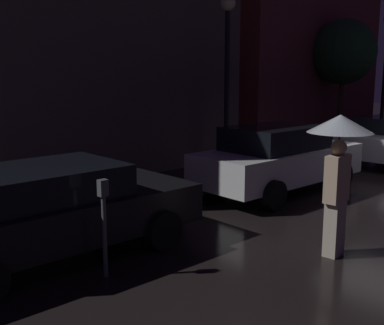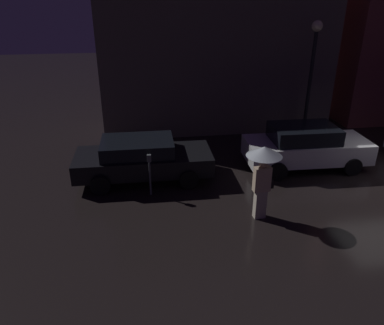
{
  "view_description": "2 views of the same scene",
  "coord_description": "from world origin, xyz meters",
  "px_view_note": "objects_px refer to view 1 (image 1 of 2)",
  "views": [
    {
      "loc": [
        -11.19,
        -5.01,
        2.72
      ],
      "look_at": [
        -6.35,
        0.1,
        1.39
      ],
      "focal_mm": 45.0,
      "sensor_mm": 36.0,
      "label": 1
    },
    {
      "loc": [
        -8.06,
        -9.96,
        5.73
      ],
      "look_at": [
        -6.61,
        -0.09,
        1.14
      ],
      "focal_mm": 35.0,
      "sensor_mm": 36.0,
      "label": 2
    }
  ],
  "objects_px": {
    "street_lamp_near": "(227,52)",
    "parked_car_white": "(278,158)",
    "pedestrian_with_umbrella": "(339,151)",
    "parking_meter": "(104,218)",
    "parked_car_black": "(49,210)"
  },
  "relations": [
    {
      "from": "street_lamp_near",
      "to": "pedestrian_with_umbrella",
      "type": "bearing_deg",
      "value": -123.46
    },
    {
      "from": "street_lamp_near",
      "to": "parked_car_white",
      "type": "bearing_deg",
      "value": -113.06
    },
    {
      "from": "pedestrian_with_umbrella",
      "to": "street_lamp_near",
      "type": "xyz_separation_m",
      "value": [
        3.69,
        5.58,
        1.66
      ]
    },
    {
      "from": "parked_car_black",
      "to": "parked_car_white",
      "type": "xyz_separation_m",
      "value": [
        5.68,
        0.1,
        0.05
      ]
    },
    {
      "from": "parked_car_white",
      "to": "pedestrian_with_umbrella",
      "type": "distance_m",
      "value": 3.99
    },
    {
      "from": "parked_car_black",
      "to": "parked_car_white",
      "type": "distance_m",
      "value": 5.68
    },
    {
      "from": "parking_meter",
      "to": "street_lamp_near",
      "type": "height_order",
      "value": "street_lamp_near"
    },
    {
      "from": "parked_car_white",
      "to": "pedestrian_with_umbrella",
      "type": "relative_size",
      "value": 2.03
    },
    {
      "from": "parked_car_black",
      "to": "parked_car_white",
      "type": "bearing_deg",
      "value": 1.88
    },
    {
      "from": "parking_meter",
      "to": "parked_car_black",
      "type": "bearing_deg",
      "value": 99.75
    },
    {
      "from": "parked_car_white",
      "to": "street_lamp_near",
      "type": "bearing_deg",
      "value": 68.54
    },
    {
      "from": "parking_meter",
      "to": "pedestrian_with_umbrella",
      "type": "bearing_deg",
      "value": -30.16
    },
    {
      "from": "parked_car_white",
      "to": "street_lamp_near",
      "type": "xyz_separation_m",
      "value": [
        1.12,
        2.63,
        2.46
      ]
    },
    {
      "from": "parked_car_white",
      "to": "street_lamp_near",
      "type": "height_order",
      "value": "street_lamp_near"
    },
    {
      "from": "parked_car_black",
      "to": "pedestrian_with_umbrella",
      "type": "distance_m",
      "value": 4.3
    }
  ]
}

